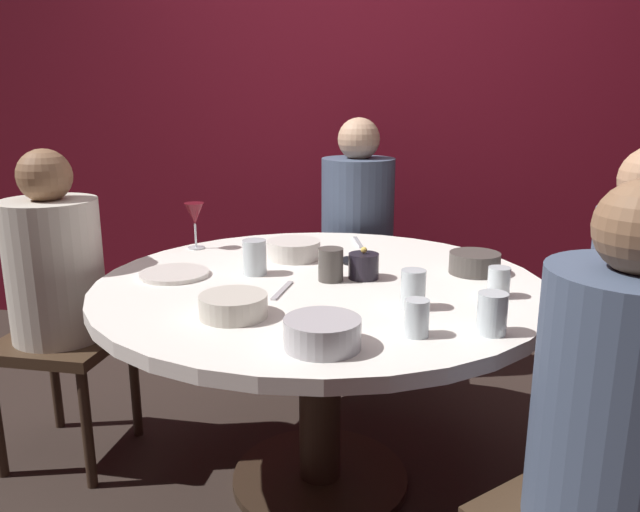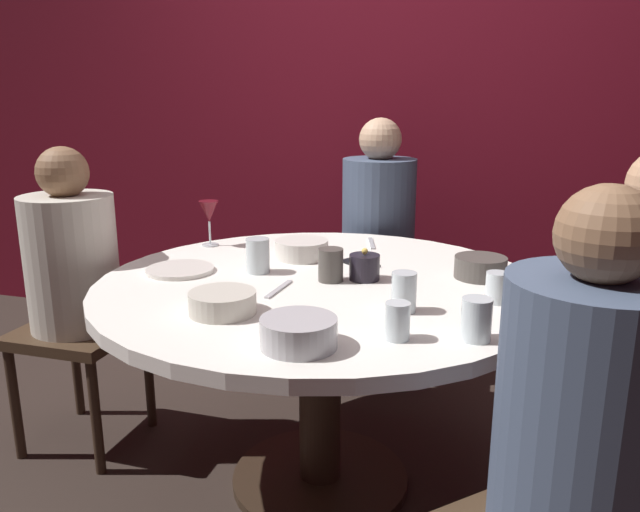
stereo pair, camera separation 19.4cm
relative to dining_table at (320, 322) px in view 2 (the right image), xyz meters
The scene contains 22 objects.
ground_plane 0.59m from the dining_table, ahead, with size 8.00×8.00×0.00m, color #2D231E.
back_wall 1.59m from the dining_table, 90.00° to the left, with size 6.00×0.10×2.60m, color maroon.
dining_table is the anchor object (origin of this frame).
seated_diner_left 0.93m from the dining_table, behind, with size 0.40×0.40×1.12m.
seated_diner_back 0.95m from the dining_table, 90.00° to the left, with size 0.40×0.40×1.20m.
seated_diner_front_right 1.01m from the dining_table, 45.00° to the right, with size 0.57×0.57×1.16m.
candle_holder 0.23m from the dining_table, 20.66° to the left, with size 0.10×0.10×0.10m.
wine_glass 0.69m from the dining_table, 148.92° to the left, with size 0.08×0.08×0.18m.
dinner_plate 0.50m from the dining_table, behind, with size 0.22×0.22×0.01m, color silver.
cell_phone 0.27m from the dining_table, 70.73° to the left, with size 0.07×0.14×0.01m, color black.
bowl_serving_large 0.56m from the dining_table, 78.78° to the right, with size 0.18×0.18×0.07m, color #B7B7BC.
bowl_salad_center 0.54m from the dining_table, 19.97° to the left, with size 0.17×0.17×0.07m, color #4C4742.
bowl_small_white 0.43m from the dining_table, 114.27° to the right, with size 0.18×0.18×0.06m, color beige.
bowl_sauce_side 0.33m from the dining_table, 119.77° to the left, with size 0.19×0.19×0.07m, color silver.
cup_near_candle 0.55m from the dining_table, 52.62° to the right, with size 0.06×0.06×0.09m, color silver.
cup_by_left_diner 0.57m from the dining_table, ahead, with size 0.06×0.06×0.09m, color silver.
cup_by_right_diner 0.41m from the dining_table, 35.34° to the right, with size 0.07×0.07×0.11m, color silver.
cup_center_front 0.30m from the dining_table, behind, with size 0.08×0.08×0.11m, color silver.
cup_far_edge 0.65m from the dining_table, 36.29° to the right, with size 0.07×0.07×0.10m, color silver.
cup_beside_wine 0.19m from the dining_table, ahead, with size 0.08×0.08×0.10m, color #4C4742.
fork_near_plate 0.55m from the dining_table, 84.24° to the left, with size 0.02×0.18×0.01m, color #B7B7BC.
knife_near_plate 0.21m from the dining_table, 124.67° to the right, with size 0.02×0.18×0.01m, color #B7B7BC.
Camera 2 is at (0.54, -1.81, 1.30)m, focal length 34.91 mm.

